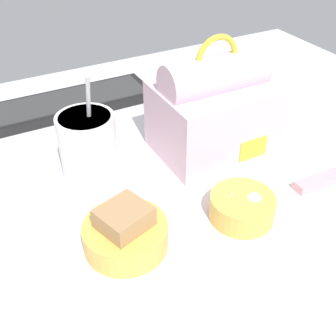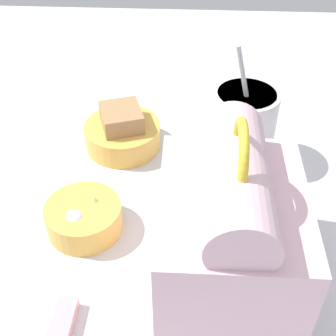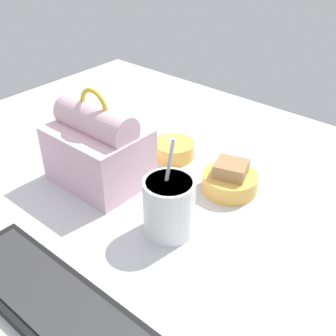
{
  "view_description": "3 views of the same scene",
  "coord_description": "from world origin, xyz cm",
  "px_view_note": "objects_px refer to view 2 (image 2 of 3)",
  "views": [
    {
      "loc": [
        -27.23,
        -50.55,
        47.84
      ],
      "look_at": [
        -1.4,
        -2.01,
        7.0
      ],
      "focal_mm": 45.0,
      "sensor_mm": 36.0,
      "label": 1
    },
    {
      "loc": [
        48.08,
        0.6,
        49.75
      ],
      "look_at": [
        -1.4,
        -2.01,
        7.0
      ],
      "focal_mm": 50.0,
      "sensor_mm": 36.0,
      "label": 2
    },
    {
      "loc": [
        -51.38,
        56.7,
        57.65
      ],
      "look_at": [
        -1.4,
        -2.01,
        7.0
      ],
      "focal_mm": 45.0,
      "sensor_mm": 36.0,
      "label": 3
    }
  ],
  "objects_px": {
    "bento_bowl_sandwich": "(123,132)",
    "bento_bowl_snacks": "(84,217)",
    "lunch_bag": "(231,226)",
    "soup_cup": "(243,124)"
  },
  "relations": [
    {
      "from": "bento_bowl_sandwich",
      "to": "bento_bowl_snacks",
      "type": "xyz_separation_m",
      "value": [
        0.18,
        -0.03,
        -0.01
      ]
    },
    {
      "from": "lunch_bag",
      "to": "soup_cup",
      "type": "relative_size",
      "value": 1.16
    },
    {
      "from": "bento_bowl_snacks",
      "to": "bento_bowl_sandwich",
      "type": "bearing_deg",
      "value": 171.23
    },
    {
      "from": "lunch_bag",
      "to": "soup_cup",
      "type": "height_order",
      "value": "lunch_bag"
    },
    {
      "from": "lunch_bag",
      "to": "soup_cup",
      "type": "bearing_deg",
      "value": 172.01
    },
    {
      "from": "bento_bowl_sandwich",
      "to": "lunch_bag",
      "type": "bearing_deg",
      "value": 32.55
    },
    {
      "from": "lunch_bag",
      "to": "bento_bowl_sandwich",
      "type": "relative_size",
      "value": 1.83
    },
    {
      "from": "lunch_bag",
      "to": "bento_bowl_snacks",
      "type": "distance_m",
      "value": 0.21
    },
    {
      "from": "lunch_bag",
      "to": "bento_bowl_sandwich",
      "type": "xyz_separation_m",
      "value": [
        -0.25,
        -0.16,
        -0.06
      ]
    },
    {
      "from": "lunch_bag",
      "to": "bento_bowl_snacks",
      "type": "xyz_separation_m",
      "value": [
        -0.06,
        -0.19,
        -0.06
      ]
    }
  ]
}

